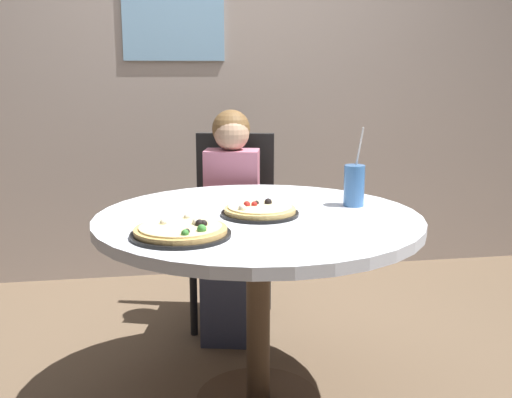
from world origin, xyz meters
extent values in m
cube|color=#A8998E|center=(0.00, 1.64, 1.45)|extent=(5.20, 0.12, 2.90)
cube|color=#8CBFE5|center=(-0.23, 1.57, 1.64)|extent=(0.59, 0.02, 0.64)
cylinder|color=silver|center=(0.00, 0.00, 0.73)|extent=(1.19, 1.19, 0.04)
cylinder|color=#4C3826|center=(0.00, 0.00, 0.36)|extent=(0.09, 0.09, 0.69)
cube|color=black|center=(0.00, 0.78, 0.43)|extent=(0.48, 0.48, 0.04)
cube|color=black|center=(0.04, 0.96, 0.69)|extent=(0.40, 0.13, 0.52)
cylinder|color=black|center=(-0.21, 0.66, 0.21)|extent=(0.04, 0.04, 0.41)
cylinder|color=black|center=(0.13, 0.58, 0.21)|extent=(0.04, 0.04, 0.41)
cylinder|color=black|center=(-0.13, 0.99, 0.21)|extent=(0.04, 0.04, 0.41)
cylinder|color=black|center=(0.21, 0.91, 0.21)|extent=(0.04, 0.04, 0.41)
cube|color=#3F4766|center=(-0.03, 0.63, 0.23)|extent=(0.31, 0.37, 0.45)
cube|color=#CC728C|center=(0.00, 0.76, 0.67)|extent=(0.29, 0.22, 0.44)
sphere|color=tan|center=(0.00, 0.76, 0.97)|extent=(0.17, 0.17, 0.17)
sphere|color=brown|center=(0.00, 0.78, 0.99)|extent=(0.18, 0.18, 0.18)
cylinder|color=black|center=(-0.29, -0.24, 0.76)|extent=(0.32, 0.32, 0.01)
cylinder|color=tan|center=(-0.29, -0.24, 0.77)|extent=(0.30, 0.30, 0.02)
cylinder|color=beige|center=(-0.29, -0.24, 0.78)|extent=(0.27, 0.27, 0.01)
sphere|color=beige|center=(-0.34, -0.20, 0.79)|extent=(0.02, 0.02, 0.02)
sphere|color=#387F33|center=(-0.28, -0.35, 0.79)|extent=(0.02, 0.02, 0.02)
sphere|color=black|center=(-0.22, -0.24, 0.79)|extent=(0.03, 0.03, 0.03)
sphere|color=beige|center=(-0.24, -0.22, 0.79)|extent=(0.03, 0.03, 0.03)
sphere|color=beige|center=(-0.27, -0.13, 0.79)|extent=(0.02, 0.02, 0.02)
sphere|color=#387F33|center=(-0.23, -0.31, 0.79)|extent=(0.03, 0.03, 0.03)
sphere|color=black|center=(-0.23, -0.24, 0.79)|extent=(0.03, 0.03, 0.03)
sphere|color=black|center=(-0.28, -0.32, 0.79)|extent=(0.02, 0.02, 0.02)
cylinder|color=black|center=(0.01, 0.00, 0.76)|extent=(0.28, 0.28, 0.01)
cylinder|color=#D8B266|center=(0.01, 0.00, 0.77)|extent=(0.26, 0.26, 0.02)
cylinder|color=beige|center=(0.01, 0.00, 0.78)|extent=(0.23, 0.23, 0.01)
sphere|color=#B2231E|center=(-0.01, 0.01, 0.79)|extent=(0.02, 0.02, 0.02)
sphere|color=black|center=(0.00, 0.04, 0.79)|extent=(0.02, 0.02, 0.02)
sphere|color=black|center=(0.04, 0.04, 0.79)|extent=(0.03, 0.03, 0.03)
sphere|color=beige|center=(-0.07, -0.05, 0.79)|extent=(0.03, 0.03, 0.03)
sphere|color=#B2231E|center=(-0.04, 0.01, 0.79)|extent=(0.03, 0.03, 0.03)
cylinder|color=#3F72B2|center=(0.39, 0.09, 0.83)|extent=(0.08, 0.08, 0.16)
cylinder|color=white|center=(0.40, 0.09, 0.95)|extent=(0.04, 0.03, 0.22)
camera|label=1|loc=(-0.36, -2.13, 1.28)|focal=42.73mm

